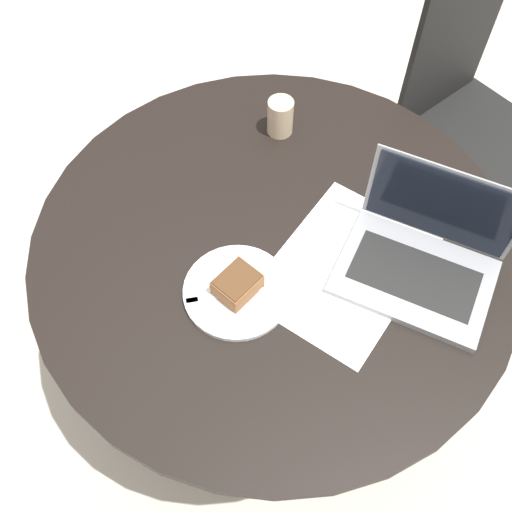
# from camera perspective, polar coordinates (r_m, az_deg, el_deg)

# --- Properties ---
(ground_plane) EXTENTS (12.00, 12.00, 0.00)m
(ground_plane) POSITION_cam_1_polar(r_m,az_deg,el_deg) (2.04, 1.21, -9.81)
(ground_plane) COLOR #B7AD9E
(dining_table) EXTENTS (1.15, 1.15, 0.72)m
(dining_table) POSITION_cam_1_polar(r_m,az_deg,el_deg) (1.51, 1.61, -1.06)
(dining_table) COLOR black
(dining_table) RESTS_ON ground_plane
(chair) EXTENTS (0.59, 0.59, 1.00)m
(chair) POSITION_cam_1_polar(r_m,az_deg,el_deg) (2.07, 19.29, 12.43)
(chair) COLOR black
(chair) RESTS_ON ground_plane
(paper_document) EXTENTS (0.50, 0.47, 0.00)m
(paper_document) POSITION_cam_1_polar(r_m,az_deg,el_deg) (1.38, 8.48, -1.14)
(paper_document) COLOR white
(paper_document) RESTS_ON dining_table
(plate) EXTENTS (0.24, 0.24, 0.01)m
(plate) POSITION_cam_1_polar(r_m,az_deg,el_deg) (1.33, -1.83, -3.38)
(plate) COLOR silver
(plate) RESTS_ON dining_table
(cake_slice) EXTENTS (0.12, 0.12, 0.05)m
(cake_slice) POSITION_cam_1_polar(r_m,az_deg,el_deg) (1.30, -1.79, -2.71)
(cake_slice) COLOR brown
(cake_slice) RESTS_ON plate
(fork) EXTENTS (0.05, 0.17, 0.00)m
(fork) POSITION_cam_1_polar(r_m,az_deg,el_deg) (1.31, -3.84, -3.85)
(fork) COLOR silver
(fork) RESTS_ON plate
(coffee_glass) EXTENTS (0.07, 0.07, 0.10)m
(coffee_glass) POSITION_cam_1_polar(r_m,az_deg,el_deg) (1.59, 2.33, 13.11)
(coffee_glass) COLOR #C6AD89
(coffee_glass) RESTS_ON dining_table
(laptop) EXTENTS (0.37, 0.41, 0.24)m
(laptop) POSITION_cam_1_polar(r_m,az_deg,el_deg) (1.38, 15.47, -0.21)
(laptop) COLOR gray
(laptop) RESTS_ON dining_table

